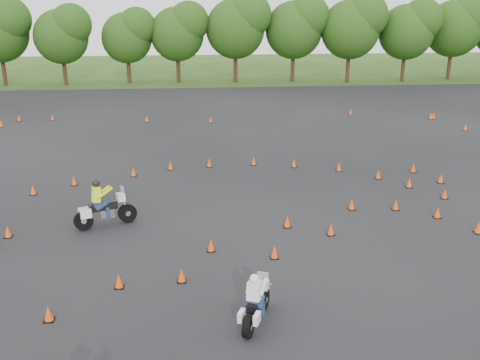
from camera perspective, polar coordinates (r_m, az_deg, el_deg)
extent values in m
plane|color=#2D5119|center=(20.38, 1.00, -6.85)|extent=(140.00, 140.00, 0.00)
plane|color=black|center=(25.89, -0.39, -1.07)|extent=(62.00, 62.00, 0.00)
cone|color=#FB4D0A|center=(23.98, 11.82, -2.59)|extent=(0.26, 0.26, 0.45)
cone|color=#FB4D0A|center=(24.10, 20.33, -3.30)|extent=(0.26, 0.26, 0.45)
cone|color=#FB4D0A|center=(29.70, 1.46, 2.04)|extent=(0.26, 0.26, 0.45)
cone|color=#FB4D0A|center=(43.14, -19.38, 6.34)|extent=(0.26, 0.26, 0.45)
cone|color=#FB4D0A|center=(17.87, -6.25, -10.08)|extent=(0.26, 0.26, 0.45)
cone|color=#FB4D0A|center=(27.03, -21.21, -1.02)|extent=(0.26, 0.26, 0.45)
cone|color=#FB4D0A|center=(28.36, -11.31, 0.84)|extent=(0.26, 0.26, 0.45)
cone|color=#FB4D0A|center=(29.43, 5.78, 1.79)|extent=(0.26, 0.26, 0.45)
cone|color=#FB4D0A|center=(28.64, 20.63, 0.14)|extent=(0.26, 0.26, 0.45)
cone|color=#FB4D0A|center=(29.10, 10.52, 1.36)|extent=(0.26, 0.26, 0.45)
cone|color=#FB4D0A|center=(29.92, 18.02, 1.22)|extent=(0.26, 0.26, 0.45)
cone|color=#FB4D0A|center=(43.56, 11.71, 7.13)|extent=(0.26, 0.26, 0.45)
cone|color=#FB4D0A|center=(19.28, 3.69, -7.71)|extent=(0.26, 0.26, 0.45)
cone|color=#FB4D0A|center=(26.49, 21.00, -1.39)|extent=(0.26, 0.26, 0.45)
cone|color=#FB4D0A|center=(27.74, -17.30, -0.08)|extent=(0.26, 0.26, 0.45)
cone|color=#FB4D0A|center=(43.69, 19.69, 6.45)|extent=(0.26, 0.26, 0.45)
cone|color=#FB4D0A|center=(40.75, -9.92, 6.44)|extent=(0.26, 0.26, 0.45)
cone|color=#FB4D0A|center=(40.67, 22.92, 5.19)|extent=(0.26, 0.26, 0.45)
cone|color=#FB4D0A|center=(21.32, 9.68, -5.24)|extent=(0.26, 0.26, 0.45)
cone|color=#FB4D0A|center=(27.45, 17.60, -0.31)|extent=(0.26, 0.26, 0.45)
cone|color=#FB4D0A|center=(43.73, -22.51, 6.12)|extent=(0.26, 0.26, 0.45)
cone|color=#FB4D0A|center=(17.86, -12.80, -10.49)|extent=(0.26, 0.26, 0.45)
cone|color=#FB4D0A|center=(24.41, 16.28, -2.57)|extent=(0.26, 0.26, 0.45)
cone|color=#FB4D0A|center=(22.70, -23.54, -5.09)|extent=(0.26, 0.26, 0.45)
cone|color=#FB4D0A|center=(39.99, -3.16, 6.46)|extent=(0.26, 0.26, 0.45)
cone|color=#FB4D0A|center=(29.40, -3.30, 1.84)|extent=(0.26, 0.26, 0.45)
cone|color=#FB4D0A|center=(42.20, -24.12, 5.49)|extent=(0.26, 0.26, 0.45)
cone|color=#FB4D0A|center=(29.12, -7.44, 1.54)|extent=(0.26, 0.26, 0.45)
cone|color=#FB4D0A|center=(21.80, 5.07, -4.47)|extent=(0.26, 0.26, 0.45)
cone|color=#FB4D0A|center=(43.81, 19.95, 6.45)|extent=(0.26, 0.26, 0.45)
cone|color=#FB4D0A|center=(16.78, -19.76, -13.28)|extent=(0.26, 0.26, 0.45)
cone|color=#FB4D0A|center=(19.78, -3.13, -6.97)|extent=(0.26, 0.26, 0.45)
cone|color=#FB4D0A|center=(23.17, 24.10, -4.69)|extent=(0.26, 0.26, 0.45)
cone|color=#FB4D0A|center=(28.32, 14.54, 0.57)|extent=(0.26, 0.26, 0.45)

